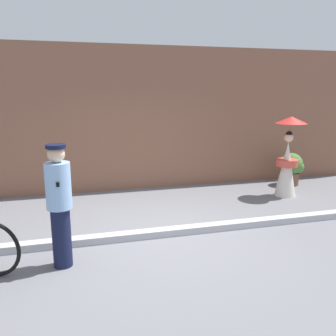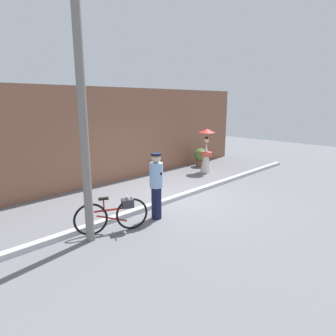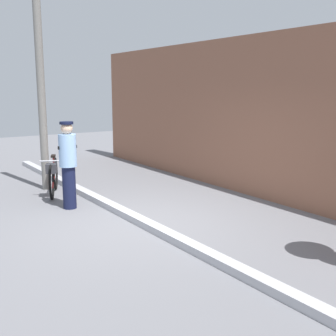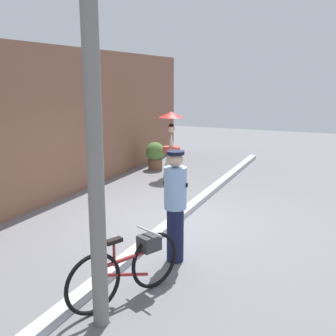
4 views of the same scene
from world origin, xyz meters
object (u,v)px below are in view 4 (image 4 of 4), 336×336
Objects in this scene: bicycle_near_officer at (130,266)px; potted_plant_by_door at (156,154)px; person_with_parasol at (171,146)px; utility_pole at (93,114)px; person_officer at (175,203)px.

bicycle_near_officer is 7.51m from potted_plant_by_door.
utility_pole is at bearing -163.13° from person_with_parasol.
bicycle_near_officer is at bearing -3.05° from utility_pole.
bicycle_near_officer is at bearing 175.07° from person_officer.
person_officer is 0.93× the size of person_with_parasol.
bicycle_near_officer is 0.92× the size of person_officer.
person_officer is at bearing -4.31° from utility_pole.
bicycle_near_officer reaches higher than potted_plant_by_door.
utility_pole is at bearing 175.69° from person_officer.
utility_pole is at bearing -158.96° from potted_plant_by_door.
potted_plant_by_door is 8.31m from utility_pole.
bicycle_near_officer is 0.86× the size of person_with_parasol.
person_with_parasol reaches higher than bicycle_near_officer.
bicycle_near_officer is 1.88× the size of potted_plant_by_door.
potted_plant_by_door is (0.70, 0.83, -0.42)m from person_with_parasol.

